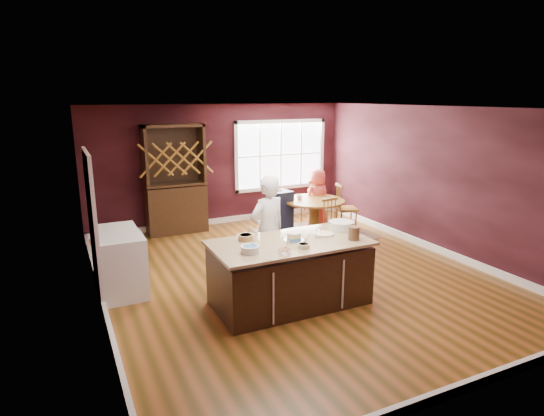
{
  "coord_description": "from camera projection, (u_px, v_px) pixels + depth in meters",
  "views": [
    {
      "loc": [
        -3.35,
        -6.22,
        2.88
      ],
      "look_at": [
        -0.18,
        0.43,
        1.05
      ],
      "focal_mm": 30.0,
      "sensor_mm": 36.0,
      "label": 1
    }
  ],
  "objects": [
    {
      "name": "hutch",
      "position": [
        175.0,
        179.0,
        9.61
      ],
      "size": [
        1.26,
        0.52,
        2.31
      ],
      "primitive_type": "cube",
      "color": "black",
      "rests_on": "ground"
    },
    {
      "name": "white_tub",
      "position": [
        342.0,
        226.0,
        6.81
      ],
      "size": [
        0.37,
        0.37,
        0.13
      ],
      "primitive_type": "cylinder",
      "color": "white",
      "rests_on": "kitchen_island"
    },
    {
      "name": "table_plate",
      "position": [
        327.0,
        199.0,
        9.56
      ],
      "size": [
        0.2,
        0.2,
        0.01
      ],
      "primitive_type": "cylinder",
      "color": "beige",
      "rests_on": "dining_table"
    },
    {
      "name": "table_cup",
      "position": [
        299.0,
        197.0,
        9.58
      ],
      "size": [
        0.13,
        0.13,
        0.09
      ],
      "primitive_type": "imported",
      "rotation": [
        0.0,
        0.0,
        0.09
      ],
      "color": "white",
      "rests_on": "dining_table"
    },
    {
      "name": "chair_east",
      "position": [
        347.0,
        207.0,
        9.93
      ],
      "size": [
        0.52,
        0.53,
        1.03
      ],
      "primitive_type": null,
      "rotation": [
        0.0,
        0.0,
        1.29
      ],
      "color": "olive",
      "rests_on": "ground"
    },
    {
      "name": "window",
      "position": [
        281.0,
        155.0,
        10.84
      ],
      "size": [
        2.36,
        0.1,
        1.66
      ],
      "primitive_type": null,
      "color": "white",
      "rests_on": "room_shell"
    },
    {
      "name": "dryer",
      "position": [
        117.0,
        255.0,
        7.13
      ],
      "size": [
        0.62,
        0.6,
        0.9
      ],
      "primitive_type": "cube",
      "color": "white",
      "rests_on": "ground"
    },
    {
      "name": "rug",
      "position": [
        313.0,
        234.0,
        9.71
      ],
      "size": [
        2.24,
        1.75,
        0.01
      ],
      "primitive_type": "cube",
      "rotation": [
        0.0,
        0.0,
        -0.02
      ],
      "color": "brown",
      "rests_on": "ground"
    },
    {
      "name": "dining_table",
      "position": [
        314.0,
        210.0,
        9.58
      ],
      "size": [
        1.28,
        1.28,
        0.75
      ],
      "color": "brown",
      "rests_on": "ground"
    },
    {
      "name": "bowl_olive",
      "position": [
        304.0,
        246.0,
        5.99
      ],
      "size": [
        0.16,
        0.16,
        0.06
      ],
      "primitive_type": "cylinder",
      "color": "beige",
      "rests_on": "kitchen_island"
    },
    {
      "name": "chair_south",
      "position": [
        335.0,
        223.0,
        8.82
      ],
      "size": [
        0.43,
        0.42,
        0.94
      ],
      "primitive_type": null,
      "rotation": [
        0.0,
        0.0,
        0.11
      ],
      "color": "brown",
      "rests_on": "ground"
    },
    {
      "name": "bowl_pink",
      "position": [
        285.0,
        251.0,
        5.78
      ],
      "size": [
        0.17,
        0.17,
        0.06
      ],
      "primitive_type": "cylinder",
      "color": "white",
      "rests_on": "kitchen_island"
    },
    {
      "name": "bowl_yellow",
      "position": [
        246.0,
        237.0,
        6.31
      ],
      "size": [
        0.22,
        0.22,
        0.08
      ],
      "primitive_type": "cylinder",
      "color": "brown",
      "rests_on": "kitchen_island"
    },
    {
      "name": "toddler",
      "position": [
        275.0,
        197.0,
        9.51
      ],
      "size": [
        0.18,
        0.14,
        0.26
      ],
      "primitive_type": null,
      "color": "#8CA5BF",
      "rests_on": "high_chair"
    },
    {
      "name": "chair_north",
      "position": [
        312.0,
        201.0,
        10.4
      ],
      "size": [
        0.46,
        0.44,
        1.06
      ],
      "primitive_type": null,
      "rotation": [
        0.0,
        0.0,
        3.18
      ],
      "color": "brown",
      "rests_on": "ground"
    },
    {
      "name": "seated_woman",
      "position": [
        317.0,
        198.0,
        10.1
      ],
      "size": [
        0.7,
        0.52,
        1.31
      ],
      "primitive_type": "imported",
      "rotation": [
        0.0,
        0.0,
        3.31
      ],
      "color": "#DB4A3F",
      "rests_on": "ground"
    },
    {
      "name": "high_chair",
      "position": [
        280.0,
        212.0,
        9.52
      ],
      "size": [
        0.46,
        0.46,
        1.0
      ],
      "primitive_type": null,
      "rotation": [
        0.0,
        0.0,
        0.17
      ],
      "color": "black",
      "rests_on": "ground"
    },
    {
      "name": "baker",
      "position": [
        268.0,
        231.0,
        6.94
      ],
      "size": [
        0.71,
        0.55,
        1.73
      ],
      "primitive_type": "imported",
      "rotation": [
        0.0,
        0.0,
        3.37
      ],
      "color": "silver",
      "rests_on": "ground"
    },
    {
      "name": "doorway",
      "position": [
        93.0,
        227.0,
        6.58
      ],
      "size": [
        0.08,
        1.26,
        2.13
      ],
      "primitive_type": null,
      "color": "white",
      "rests_on": "room_shell"
    },
    {
      "name": "bowl_blue",
      "position": [
        250.0,
        249.0,
        5.81
      ],
      "size": [
        0.24,
        0.24,
        0.09
      ],
      "primitive_type": "cylinder",
      "color": "white",
      "rests_on": "kitchen_island"
    },
    {
      "name": "layer_cake",
      "position": [
        294.0,
        236.0,
        6.29
      ],
      "size": [
        0.29,
        0.29,
        0.12
      ],
      "primitive_type": null,
      "color": "white",
      "rests_on": "kitchen_island"
    },
    {
      "name": "dinner_plate",
      "position": [
        324.0,
        234.0,
        6.58
      ],
      "size": [
        0.29,
        0.29,
        0.02
      ],
      "primitive_type": "cylinder",
      "color": "#FFF7AA",
      "rests_on": "kitchen_island"
    },
    {
      "name": "kitchen_island",
      "position": [
        290.0,
        274.0,
        6.38
      ],
      "size": [
        2.19,
        1.15,
        0.92
      ],
      "color": "#312514",
      "rests_on": "ground"
    },
    {
      "name": "room_shell",
      "position": [
        294.0,
        194.0,
        7.21
      ],
      "size": [
        7.0,
        7.0,
        7.0
      ],
      "color": "brown",
      "rests_on": "ground"
    },
    {
      "name": "drinking_glass",
      "position": [
        318.0,
        233.0,
        6.4
      ],
      "size": [
        0.08,
        0.08,
        0.15
      ],
      "primitive_type": "cylinder",
      "color": "white",
      "rests_on": "kitchen_island"
    },
    {
      "name": "washer",
      "position": [
        123.0,
        267.0,
        6.57
      ],
      "size": [
        0.63,
        0.61,
        0.92
      ],
      "primitive_type": "cube",
      "color": "white",
      "rests_on": "ground"
    },
    {
      "name": "stoneware_crock",
      "position": [
        354.0,
        233.0,
        6.32
      ],
      "size": [
        0.16,
        0.16,
        0.19
      ],
      "primitive_type": "cylinder",
      "color": "#483224",
      "rests_on": "kitchen_island"
    }
  ]
}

